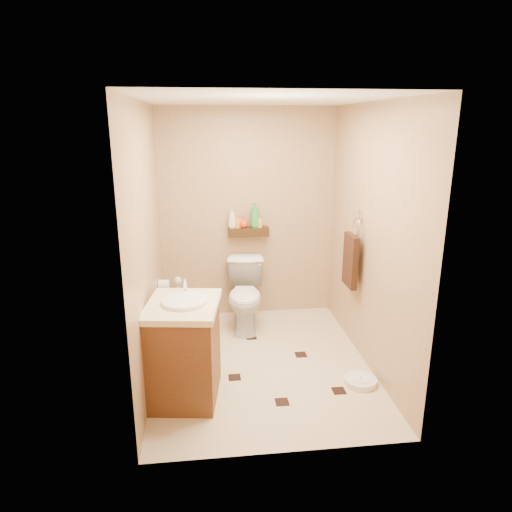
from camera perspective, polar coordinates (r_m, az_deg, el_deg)
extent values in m
plane|color=beige|center=(4.50, 0.68, -13.20)|extent=(2.50, 2.50, 0.00)
cube|color=tan|center=(5.26, -1.04, 5.16)|extent=(2.00, 0.04, 2.40)
cube|color=tan|center=(2.87, 3.99, -4.50)|extent=(2.00, 0.04, 2.40)
cube|color=tan|center=(4.04, -13.46, 1.28)|extent=(0.04, 2.50, 2.40)
cube|color=tan|center=(4.29, 14.11, 2.09)|extent=(0.04, 2.50, 2.40)
cube|color=white|center=(3.92, 0.81, 18.98)|extent=(2.00, 2.50, 0.02)
cube|color=#38210F|center=(5.22, -0.94, 3.05)|extent=(0.46, 0.14, 0.10)
cube|color=black|center=(4.27, -2.69, -14.91)|extent=(0.11, 0.11, 0.01)
cube|color=black|center=(4.66, 5.63, -12.16)|extent=(0.11, 0.11, 0.01)
cube|color=black|center=(3.96, 3.26, -17.75)|extent=(0.11, 0.11, 0.01)
cube|color=black|center=(4.96, -7.12, -10.32)|extent=(0.11, 0.11, 0.01)
cube|color=black|center=(4.15, 10.31, -16.23)|extent=(0.11, 0.11, 0.01)
cube|color=black|center=(4.98, -0.59, -10.12)|extent=(0.11, 0.11, 0.01)
imported|color=white|center=(5.08, -1.32, -4.96)|extent=(0.49, 0.77, 0.75)
cube|color=brown|center=(3.89, -8.91, -11.89)|extent=(0.61, 0.71, 0.79)
cube|color=#FAE7B5|center=(3.71, -9.20, -6.19)|extent=(0.65, 0.76, 0.05)
cylinder|color=white|center=(3.70, -8.90, -5.74)|extent=(0.36, 0.36, 0.05)
cylinder|color=silver|center=(3.88, -8.84, -3.63)|extent=(0.03, 0.03, 0.12)
cylinder|color=white|center=(4.27, 12.90, -15.00)|extent=(0.37, 0.37, 0.05)
cylinder|color=white|center=(4.26, 12.93, -14.67)|extent=(0.17, 0.17, 0.01)
cylinder|color=#1B6F66|center=(5.41, -9.53, -7.34)|extent=(0.12, 0.12, 0.14)
cylinder|color=white|center=(5.31, -9.65, -4.89)|extent=(0.02, 0.02, 0.38)
sphere|color=white|center=(5.25, -9.75, -3.05)|extent=(0.09, 0.09, 0.09)
cube|color=silver|center=(4.48, 12.98, 5.11)|extent=(0.03, 0.06, 0.08)
torus|color=silver|center=(4.49, 12.46, 3.61)|extent=(0.02, 0.19, 0.19)
cube|color=#381A10|center=(4.56, 11.72, -0.57)|extent=(0.06, 0.30, 0.52)
cylinder|color=white|center=(4.83, -11.46, -3.58)|extent=(0.11, 0.11, 0.11)
cylinder|color=silver|center=(4.82, -11.97, -2.92)|extent=(0.04, 0.02, 0.02)
imported|color=silver|center=(5.17, -3.02, 4.77)|extent=(0.12, 0.12, 0.23)
imported|color=orange|center=(5.18, -2.38, 4.36)|extent=(0.10, 0.10, 0.15)
imported|color=red|center=(5.19, -1.57, 4.30)|extent=(0.13, 0.13, 0.14)
imported|color=green|center=(5.19, -0.14, 5.13)|extent=(0.13, 0.13, 0.28)
imported|color=#EB8C4E|center=(5.20, 0.32, 4.46)|extent=(0.07, 0.07, 0.16)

